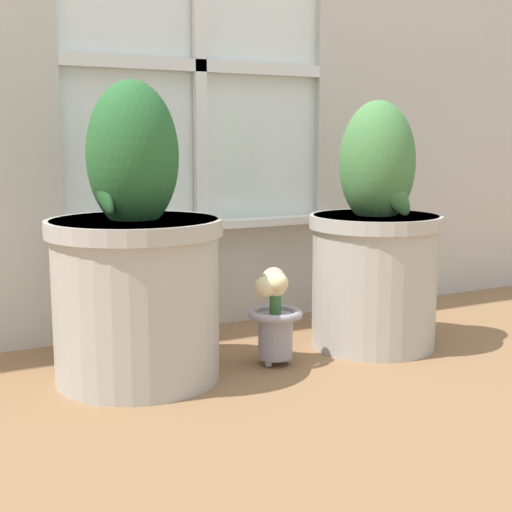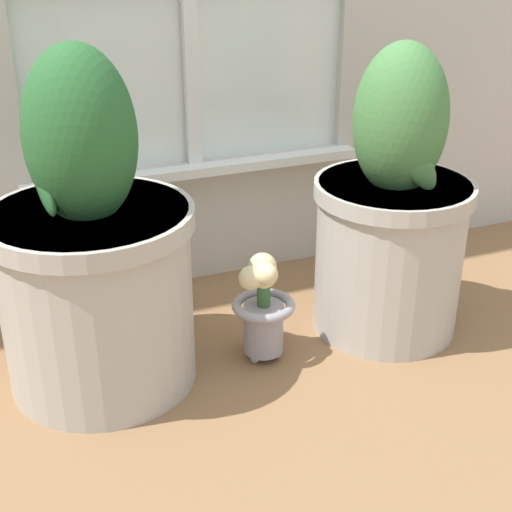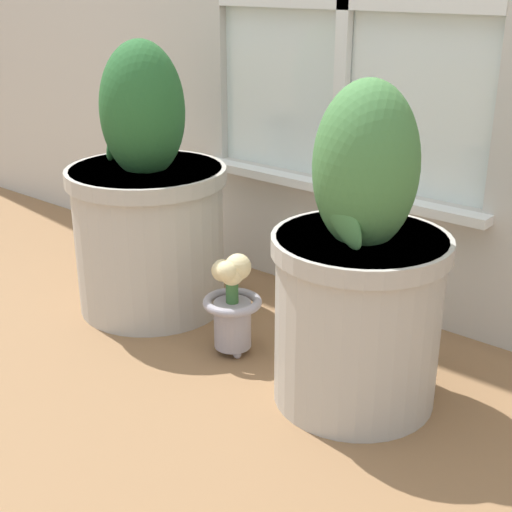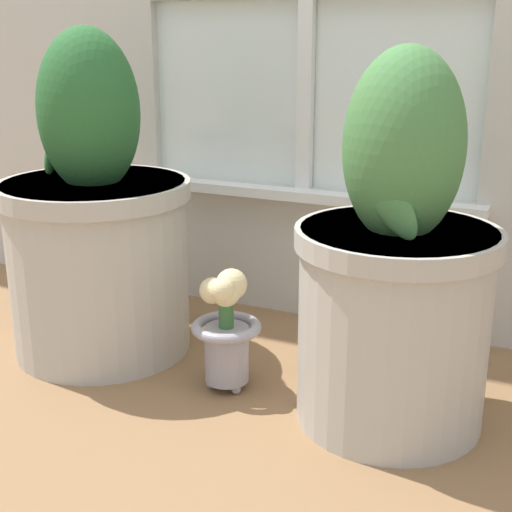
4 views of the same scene
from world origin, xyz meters
name	(u,v)px [view 1 (image 1 of 4)]	position (x,y,z in m)	size (l,w,h in m)	color
ground_plane	(297,379)	(0.00, 0.00, 0.00)	(10.00, 10.00, 0.00)	olive
potted_plant_left	(136,266)	(-0.34, 0.19, 0.28)	(0.42, 0.42, 0.72)	#B7B2A8
potted_plant_right	(375,249)	(0.34, 0.15, 0.28)	(0.37, 0.37, 0.68)	#B7B2A8
flower_vase	(275,313)	(0.01, 0.13, 0.14)	(0.14, 0.14, 0.25)	#99939E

